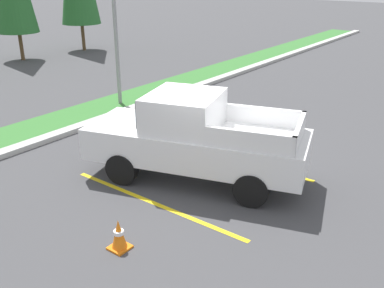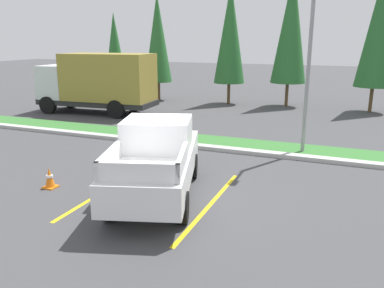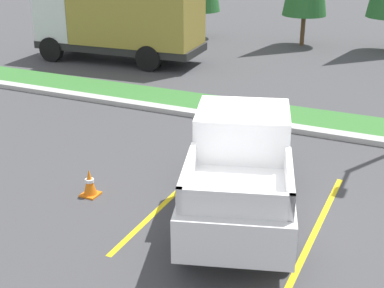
# 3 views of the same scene
# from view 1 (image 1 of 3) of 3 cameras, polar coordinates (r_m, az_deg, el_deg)

# --- Properties ---
(ground_plane) EXTENTS (120.00, 120.00, 0.00)m
(ground_plane) POSITION_cam_1_polar(r_m,az_deg,el_deg) (10.67, 0.62, -4.44)
(ground_plane) COLOR #424244
(parking_line_near) EXTENTS (0.12, 4.80, 0.01)m
(parking_line_near) POSITION_cam_1_polar(r_m,az_deg,el_deg) (9.61, -5.04, -7.73)
(parking_line_near) COLOR yellow
(parking_line_near) RESTS_ON ground
(parking_line_far) EXTENTS (0.12, 4.80, 0.01)m
(parking_line_far) POSITION_cam_1_polar(r_m,az_deg,el_deg) (11.83, 5.00, -1.70)
(parking_line_far) COLOR yellow
(parking_line_far) RESTS_ON ground
(curb_strip) EXTENTS (56.00, 0.40, 0.15)m
(curb_strip) POSITION_cam_1_polar(r_m,az_deg,el_deg) (13.95, -16.14, 1.60)
(curb_strip) COLOR #B2B2AD
(curb_strip) RESTS_ON ground
(grass_median) EXTENTS (56.00, 1.80, 0.06)m
(grass_median) POSITION_cam_1_polar(r_m,az_deg,el_deg) (14.82, -18.73, 2.32)
(grass_median) COLOR #387533
(grass_median) RESTS_ON ground
(pickup_truck_main) EXTENTS (3.37, 5.54, 2.10)m
(pickup_truck_main) POSITION_cam_1_polar(r_m,az_deg,el_deg) (10.26, 0.27, 0.80)
(pickup_truck_main) COLOR black
(pickup_truck_main) RESTS_ON ground
(street_light) EXTENTS (0.24, 1.49, 6.37)m
(street_light) POSITION_cam_1_polar(r_m,az_deg,el_deg) (15.75, -9.83, 18.10)
(street_light) COLOR gray
(street_light) RESTS_ON ground
(traffic_cone) EXTENTS (0.36, 0.36, 0.60)m
(traffic_cone) POSITION_cam_1_polar(r_m,az_deg,el_deg) (8.14, -9.59, -11.70)
(traffic_cone) COLOR orange
(traffic_cone) RESTS_ON ground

